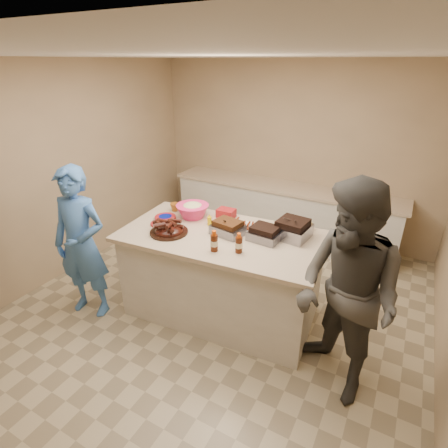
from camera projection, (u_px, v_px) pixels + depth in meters
The scene contains 20 objects.
room at pixel (213, 314), 4.04m from camera, with size 4.50×5.00×2.70m, color tan, non-canonical shape.
back_counter at pixel (282, 212), 5.60m from camera, with size 3.60×0.64×0.90m, color beige, non-canonical shape.
island at pixel (222, 311), 4.09m from camera, with size 2.12×1.12×1.01m, color beige, non-canonical shape.
rib_platter at pixel (169, 233), 3.69m from camera, with size 0.40×0.40×0.16m, color #3B120B, non-canonical shape.
pulled_pork_tray at pixel (228, 234), 3.67m from camera, with size 0.32×0.24×0.10m, color #47230F.
brisket_tray at pixel (265, 240), 3.55m from camera, with size 0.31×0.26×0.09m, color black.
roasting_pan at pixel (292, 237), 3.60m from camera, with size 0.33×0.33×0.13m, color gray.
coleslaw_bowl at pixel (193, 217), 4.06m from camera, with size 0.38×0.38×0.26m, color #EA2A6B, non-canonical shape.
sausage_plate at pixel (244, 227), 3.82m from camera, with size 0.28×0.28×0.05m, color silver.
mac_cheese_dish at pixel (295, 229), 3.77m from camera, with size 0.32×0.23×0.09m, color #ECAB14.
bbq_bottle_a at pixel (214, 251), 3.35m from camera, with size 0.07×0.07×0.21m, color #401808.
bbq_bottle_b at pixel (239, 252), 3.32m from camera, with size 0.07×0.07×0.20m, color #401808.
mustard_bottle at pixel (210, 225), 3.87m from camera, with size 0.05×0.05×0.13m, color yellow.
sauce_bowl at pixel (225, 226), 3.85m from camera, with size 0.13×0.04×0.13m, color silver.
plate_stack_large at pixel (165, 219), 4.03m from camera, with size 0.24×0.24×0.03m, color maroon.
plate_stack_small at pixel (158, 225), 3.88m from camera, with size 0.17×0.17×0.02m, color maroon.
plastic_cup at pixel (175, 211), 4.23m from camera, with size 0.11×0.10×0.11m, color #A15C1B.
basket_stack at pixel (226, 217), 4.06m from camera, with size 0.20×0.15×0.10m, color maroon.
guest_blue at pixel (94, 308), 4.13m from camera, with size 0.63×1.73×0.41m, color #4075C3.
guest_gray at pixel (331, 382), 3.19m from camera, with size 0.93×1.92×0.73m, color #46443E.
Camera 1 is at (1.65, -2.76, 2.66)m, focal length 28.00 mm.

